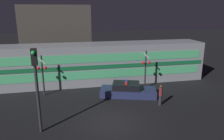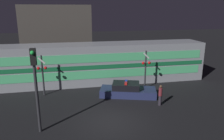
# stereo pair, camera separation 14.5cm
# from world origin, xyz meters

# --- Properties ---
(ground_plane) EXTENTS (120.00, 120.00, 0.00)m
(ground_plane) POSITION_xyz_m (0.00, 0.00, 0.00)
(ground_plane) COLOR black
(train) EXTENTS (20.67, 2.98, 3.78)m
(train) POSITION_xyz_m (0.42, 8.11, 1.89)
(train) COLOR #999EA5
(train) RESTS_ON ground_plane
(police_car) EXTENTS (4.83, 2.96, 1.22)m
(police_car) POSITION_xyz_m (2.25, 4.07, 0.45)
(police_car) COLOR navy
(police_car) RESTS_ON ground_plane
(pedestrian) EXTENTS (0.27, 0.27, 1.58)m
(pedestrian) POSITION_xyz_m (4.11, 1.75, 0.81)
(pedestrian) COLOR #2D2833
(pedestrian) RESTS_ON ground_plane
(crossing_signal_near) EXTENTS (0.80, 0.34, 3.49)m
(crossing_signal_near) POSITION_xyz_m (4.18, 5.20, 2.00)
(crossing_signal_near) COLOR #2D2D33
(crossing_signal_near) RESTS_ON ground_plane
(crossing_signal_far) EXTENTS (0.80, 0.34, 3.37)m
(crossing_signal_far) POSITION_xyz_m (-4.51, 5.52, 1.94)
(crossing_signal_far) COLOR #2D2D33
(crossing_signal_far) RESTS_ON ground_plane
(traffic_light_corner) EXTENTS (0.30, 0.46, 4.91)m
(traffic_light_corner) POSITION_xyz_m (-4.21, -0.29, 3.16)
(traffic_light_corner) COLOR #2D2D33
(traffic_light_corner) RESTS_ON ground_plane
(building_left) EXTENTS (8.37, 4.91, 7.45)m
(building_left) POSITION_xyz_m (-3.64, 16.76, 3.72)
(building_left) COLOR #47423D
(building_left) RESTS_ON ground_plane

